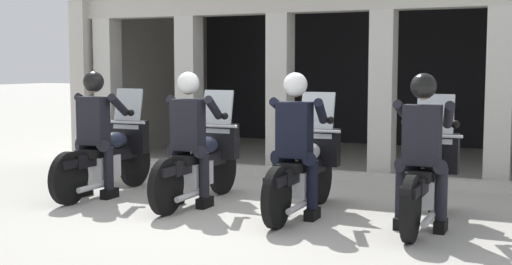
{
  "coord_description": "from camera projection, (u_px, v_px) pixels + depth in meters",
  "views": [
    {
      "loc": [
        3.26,
        -6.92,
        1.67
      ],
      "look_at": [
        0.0,
        0.48,
        0.87
      ],
      "focal_mm": 48.2,
      "sensor_mm": 36.0,
      "label": 1
    }
  ],
  "objects": [
    {
      "name": "police_officer_far_right",
      "position": [
        423.0,
        138.0,
        6.86
      ],
      "size": [
        0.63,
        0.61,
        1.58
      ],
      "rotation": [
        0.0,
        0.0,
        0.16
      ],
      "color": "black",
      "rests_on": "ground"
    },
    {
      "name": "motorcycle_far_right",
      "position": [
        427.0,
        177.0,
        7.16
      ],
      "size": [
        0.62,
        2.04,
        1.35
      ],
      "rotation": [
        0.0,
        0.0,
        0.16
      ],
      "color": "black",
      "rests_on": "ground"
    },
    {
      "name": "motorcycle_center_left",
      "position": [
        201.0,
        161.0,
        8.33
      ],
      "size": [
        0.62,
        2.04,
        1.35
      ],
      "rotation": [
        0.0,
        0.0,
        0.34
      ],
      "color": "black",
      "rests_on": "ground"
    },
    {
      "name": "police_officer_center_left",
      "position": [
        189.0,
        127.0,
        8.03
      ],
      "size": [
        0.63,
        0.61,
        1.58
      ],
      "rotation": [
        0.0,
        0.0,
        0.34
      ],
      "color": "black",
      "rests_on": "ground"
    },
    {
      "name": "kerb_strip",
      "position": [
        319.0,
        174.0,
        10.1
      ],
      "size": [
        8.74,
        0.24,
        0.12
      ],
      "primitive_type": "cube",
      "color": "#B7B5AD",
      "rests_on": "ground"
    },
    {
      "name": "ground_plane",
      "position": [
        322.0,
        174.0,
        10.51
      ],
      "size": [
        80.0,
        80.0,
        0.0
      ],
      "primitive_type": "plane",
      "color": "#A8A59E"
    },
    {
      "name": "motorcycle_center_right",
      "position": [
        304.0,
        169.0,
        7.71
      ],
      "size": [
        0.62,
        2.04,
        1.35
      ],
      "rotation": [
        0.0,
        0.0,
        0.31
      ],
      "color": "black",
      "rests_on": "ground"
    },
    {
      "name": "police_officer_far_left",
      "position": [
        95.0,
        123.0,
        8.59
      ],
      "size": [
        0.63,
        0.61,
        1.58
      ],
      "rotation": [
        0.0,
        0.0,
        0.27
      ],
      "color": "black",
      "rests_on": "ground"
    },
    {
      "name": "station_building",
      "position": [
        370.0,
        50.0,
        12.53
      ],
      "size": [
        9.24,
        4.85,
        3.06
      ],
      "color": "black",
      "rests_on": "ground"
    },
    {
      "name": "motorcycle_far_left",
      "position": [
        110.0,
        155.0,
        8.89
      ],
      "size": [
        0.62,
        2.04,
        1.35
      ],
      "rotation": [
        0.0,
        0.0,
        0.27
      ],
      "color": "black",
      "rests_on": "ground"
    },
    {
      "name": "police_officer_center_right",
      "position": [
        296.0,
        132.0,
        7.41
      ],
      "size": [
        0.63,
        0.61,
        1.58
      ],
      "rotation": [
        0.0,
        0.0,
        0.31
      ],
      "color": "black",
      "rests_on": "ground"
    }
  ]
}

